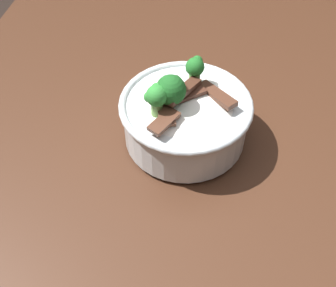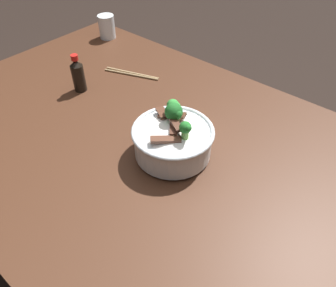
{
  "view_description": "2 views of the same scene",
  "coord_description": "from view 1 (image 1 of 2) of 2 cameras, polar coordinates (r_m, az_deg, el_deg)",
  "views": [
    {
      "loc": [
        -0.39,
        -0.05,
        1.35
      ],
      "look_at": [
        0.05,
        0.02,
        0.83
      ],
      "focal_mm": 43.84,
      "sensor_mm": 36.0,
      "label": 1
    },
    {
      "loc": [
        0.5,
        -0.5,
        1.44
      ],
      "look_at": [
        0.11,
        -0.03,
        0.88
      ],
      "focal_mm": 34.91,
      "sensor_mm": 36.0,
      "label": 2
    }
  ],
  "objects": [
    {
      "name": "rice_bowl",
      "position": [
        0.68,
        2.34,
        4.02
      ],
      "size": [
        0.22,
        0.22,
        0.15
      ],
      "color": "silver",
      "rests_on": "dining_table"
    },
    {
      "name": "dining_table",
      "position": [
        0.77,
        1.11,
        -10.68
      ],
      "size": [
        1.54,
        0.98,
        0.81
      ],
      "color": "#472819",
      "rests_on": "ground"
    }
  ]
}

